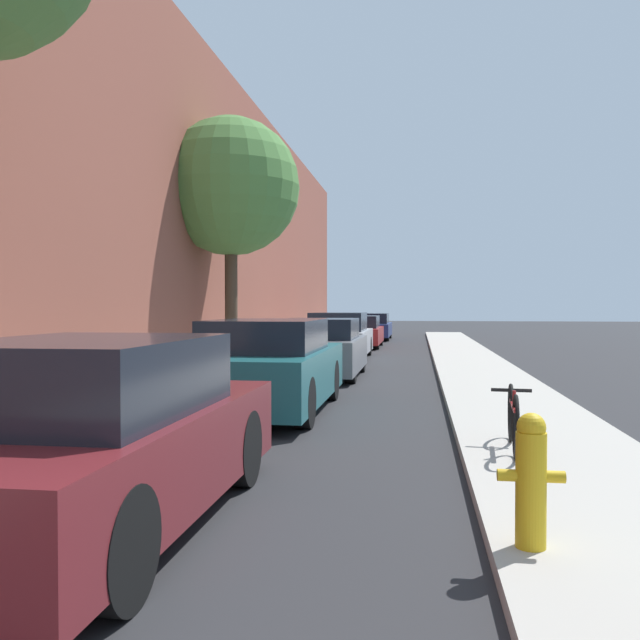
# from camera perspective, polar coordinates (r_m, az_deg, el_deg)

# --- Properties ---
(ground_plane) EXTENTS (120.00, 120.00, 0.00)m
(ground_plane) POSITION_cam_1_polar(r_m,az_deg,el_deg) (13.81, 2.24, -5.65)
(ground_plane) COLOR #28282B
(sidewalk_left) EXTENTS (2.00, 52.00, 0.12)m
(sidewalk_left) POSITION_cam_1_polar(r_m,az_deg,el_deg) (14.40, -9.36, -5.14)
(sidewalk_left) COLOR #ADA89E
(sidewalk_left) RESTS_ON ground
(sidewalk_right) EXTENTS (2.00, 52.00, 0.12)m
(sidewalk_right) POSITION_cam_1_polar(r_m,az_deg,el_deg) (13.80, 14.36, -5.44)
(sidewalk_right) COLOR #ADA89E
(sidewalk_right) RESTS_ON ground
(building_facade_left) EXTENTS (0.70, 52.00, 8.33)m
(building_facade_left) POSITION_cam_1_polar(r_m,az_deg,el_deg) (14.98, -14.43, 10.84)
(building_facade_left) COLOR brown
(building_facade_left) RESTS_ON ground
(parked_car_maroon) EXTENTS (1.73, 4.15, 1.41)m
(parked_car_maroon) POSITION_cam_1_polar(r_m,az_deg,el_deg) (5.29, -18.48, -9.48)
(parked_car_maroon) COLOR black
(parked_car_maroon) RESTS_ON ground
(parked_car_teal) EXTENTS (1.80, 4.47, 1.44)m
(parked_car_teal) POSITION_cam_1_polar(r_m,az_deg,el_deg) (10.53, -4.35, -4.00)
(parked_car_teal) COLOR black
(parked_car_teal) RESTS_ON ground
(parked_car_grey) EXTENTS (1.85, 3.95, 1.35)m
(parked_car_grey) POSITION_cam_1_polar(r_m,az_deg,el_deg) (15.58, 0.06, -2.47)
(parked_car_grey) COLOR black
(parked_car_grey) RESTS_ON ground
(parked_car_silver) EXTENTS (1.81, 4.50, 1.44)m
(parked_car_silver) POSITION_cam_1_polar(r_m,az_deg,el_deg) (21.02, 1.63, -1.44)
(parked_car_silver) COLOR black
(parked_car_silver) RESTS_ON ground
(parked_car_red) EXTENTS (1.91, 4.22, 1.25)m
(parked_car_red) POSITION_cam_1_polar(r_m,az_deg,el_deg) (26.78, 3.15, -1.02)
(parked_car_red) COLOR black
(parked_car_red) RESTS_ON ground
(parked_car_navy) EXTENTS (1.84, 4.58, 1.28)m
(parked_car_navy) POSITION_cam_1_polar(r_m,az_deg,el_deg) (32.83, 4.36, -0.58)
(parked_car_navy) COLOR black
(parked_car_navy) RESTS_ON ground
(street_tree_far) EXTENTS (3.37, 3.37, 6.13)m
(street_tree_far) POSITION_cam_1_polar(r_m,az_deg,el_deg) (16.92, -7.55, 11.05)
(street_tree_far) COLOR #4C3A2B
(street_tree_far) RESTS_ON sidewalk_left
(fire_hydrant) EXTENTS (0.42, 0.19, 0.85)m
(fire_hydrant) POSITION_cam_1_polar(r_m,az_deg,el_deg) (4.57, 17.41, -12.65)
(fire_hydrant) COLOR gold
(fire_hydrant) RESTS_ON sidewalk_right
(bicycle) EXTENTS (0.44, 1.60, 0.65)m
(bicycle) POSITION_cam_1_polar(r_m,az_deg,el_deg) (7.50, 16.02, -8.00)
(bicycle) COLOR black
(bicycle) RESTS_ON sidewalk_right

